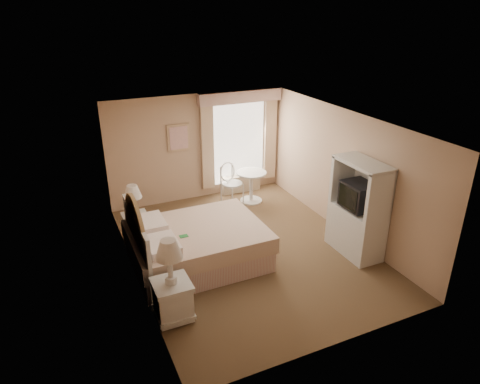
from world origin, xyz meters
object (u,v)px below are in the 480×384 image
nightstand_near (172,290)px  nightstand_far (136,220)px  bed (192,245)px  armoire (357,216)px  round_table (251,182)px  cafe_chair (230,180)px

nightstand_near → nightstand_far: bearing=90.0°
bed → armoire: bearing=-16.4°
bed → nightstand_far: size_ratio=2.00×
nightstand_near → nightstand_far: size_ratio=1.13×
round_table → nightstand_near: bearing=-131.3°
bed → armoire: armoire is taller
nightstand_near → armoire: bearing=6.5°
nightstand_near → round_table: (2.87, 3.26, -0.00)m
nightstand_far → nightstand_near: bearing=-90.0°
bed → round_table: (2.14, 1.99, 0.11)m
bed → armoire: (2.92, -0.86, 0.36)m
nightstand_near → cafe_chair: 4.16m
nightstand_far → round_table: size_ratio=1.57×
nightstand_near → bed: bearing=60.3°
bed → armoire: size_ratio=1.29×
bed → nightstand_far: bed is taller
nightstand_far → armoire: (3.65, -2.12, 0.31)m
nightstand_far → cafe_chair: bearing=19.9°
nightstand_near → nightstand_far: nightstand_near is taller
bed → nightstand_far: (-0.73, 1.26, 0.05)m
nightstand_far → armoire: bearing=-30.1°
bed → round_table: bed is taller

